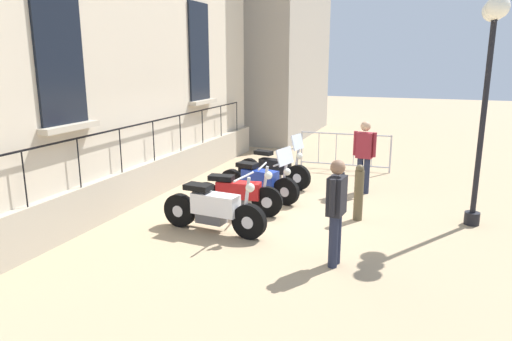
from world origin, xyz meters
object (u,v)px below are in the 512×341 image
lamppost (491,49)px  pedestrian_walking (336,207)px  motorcycle_red (237,194)px  bollard (359,192)px  motorcycle_blue (259,181)px  motorcycle_black (274,169)px  crowd_barrier (345,150)px  pedestrian_standing (364,153)px  motorcycle_white (214,210)px

lamppost → pedestrian_walking: 4.13m
motorcycle_red → bollard: 2.40m
motorcycle_blue → motorcycle_black: size_ratio=1.01×
motorcycle_red → crowd_barrier: (1.35, 4.63, 0.15)m
motorcycle_red → crowd_barrier: bearing=73.8°
motorcycle_red → pedestrian_walking: size_ratio=1.15×
motorcycle_red → bollard: bearing=12.2°
crowd_barrier → pedestrian_walking: size_ratio=1.53×
lamppost → bollard: size_ratio=3.70×
motorcycle_red → pedestrian_standing: bearing=48.6°
lamppost → motorcycle_white: bearing=-154.8°
motorcycle_white → motorcycle_black: bearing=89.4°
motorcycle_blue → crowd_barrier: motorcycle_blue is taller
motorcycle_white → lamppost: lamppost is taller
pedestrian_standing → pedestrian_walking: size_ratio=1.02×
motorcycle_white → bollard: bearing=34.2°
bollard → pedestrian_standing: size_ratio=0.66×
bollard → pedestrian_walking: 2.24m
motorcycle_black → crowd_barrier: size_ratio=0.79×
motorcycle_white → pedestrian_walking: pedestrian_walking is taller
motorcycle_blue → motorcycle_black: motorcycle_black is taller
lamppost → motorcycle_black: bearing=163.6°
pedestrian_walking → lamppost: bearing=52.2°
motorcycle_black → bollard: 2.92m
crowd_barrier → pedestrian_standing: (0.81, -2.18, 0.39)m
pedestrian_standing → pedestrian_walking: bearing=-87.8°
motorcycle_blue → motorcycle_black: (-0.05, 1.20, -0.00)m
motorcycle_black → bollard: motorcycle_black is taller
motorcycle_blue → crowd_barrier: (1.26, 3.55, 0.14)m
motorcycle_blue → bollard: 2.33m
crowd_barrier → motorcycle_blue: bearing=-109.6°
pedestrian_walking → motorcycle_black: bearing=119.7°
crowd_barrier → pedestrian_walking: pedestrian_walking is taller
lamppost → pedestrian_walking: (-2.10, -2.70, -2.30)m
motorcycle_white → bollard: (2.34, 1.59, 0.13)m
motorcycle_red → lamppost: size_ratio=0.46×
crowd_barrier → pedestrian_standing: bearing=-69.6°
pedestrian_standing → motorcycle_red: bearing=-131.4°
pedestrian_walking → motorcycle_blue: bearing=128.6°
bollard → pedestrian_walking: (-0.02, -2.21, 0.37)m
motorcycle_white → motorcycle_blue: motorcycle_blue is taller
motorcycle_white → motorcycle_red: 1.08m
motorcycle_black → motorcycle_white: bearing=-90.6°
crowd_barrier → pedestrian_walking: 6.42m
crowd_barrier → lamppost: bearing=-49.8°
motorcycle_white → lamppost: size_ratio=0.51×
crowd_barrier → motorcycle_red: bearing=-106.2°
motorcycle_white → motorcycle_black: motorcycle_black is taller
motorcycle_black → crowd_barrier: motorcycle_black is taller
motorcycle_blue → pedestrian_standing: bearing=33.3°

